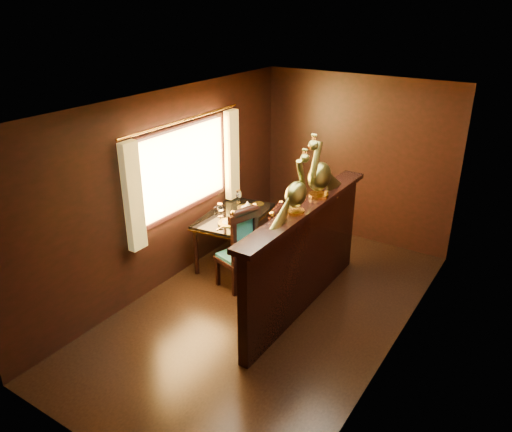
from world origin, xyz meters
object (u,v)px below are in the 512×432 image
(chair_left, at_px, (270,249))
(chair_right, at_px, (241,247))
(dining_table, at_px, (234,219))
(peacock_right, at_px, (320,164))
(peacock_left, at_px, (296,183))

(chair_left, distance_m, chair_right, 0.38)
(dining_table, xyz_separation_m, peacock_right, (1.38, -0.23, 1.10))
(chair_left, xyz_separation_m, peacock_left, (0.50, -0.32, 1.06))
(dining_table, relative_size, chair_right, 1.11)
(dining_table, distance_m, chair_right, 0.77)
(dining_table, bearing_deg, peacock_right, -17.38)
(dining_table, relative_size, peacock_left, 1.95)
(peacock_left, bearing_deg, peacock_right, 90.00)
(chair_left, bearing_deg, peacock_left, -45.00)
(peacock_right, bearing_deg, peacock_left, -90.00)
(chair_right, xyz_separation_m, peacock_right, (0.86, 0.35, 1.14))
(dining_table, bearing_deg, peacock_left, -37.65)
(dining_table, relative_size, chair_left, 1.07)
(peacock_left, relative_size, peacock_right, 0.85)
(chair_right, distance_m, peacock_left, 1.40)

